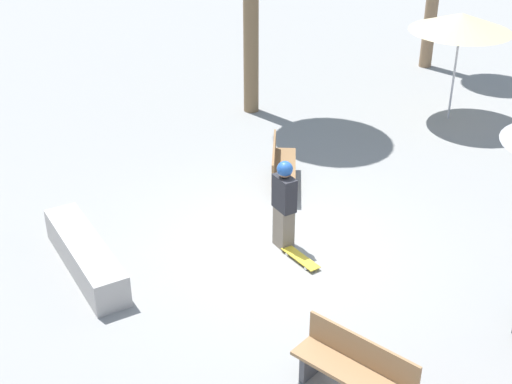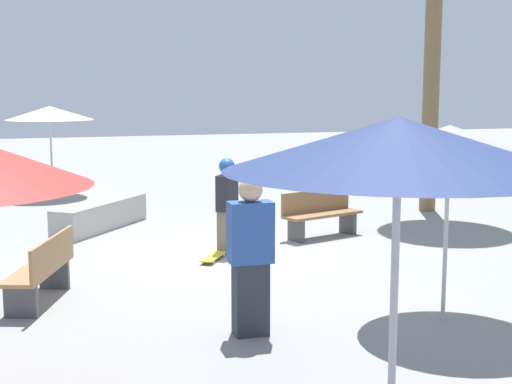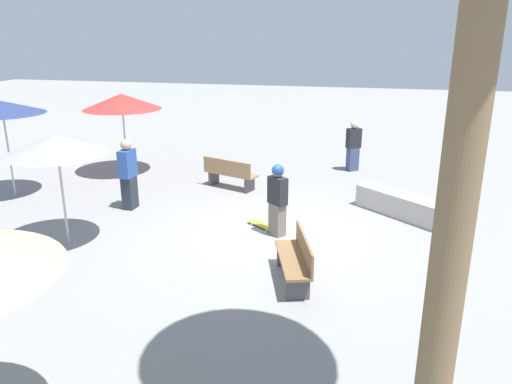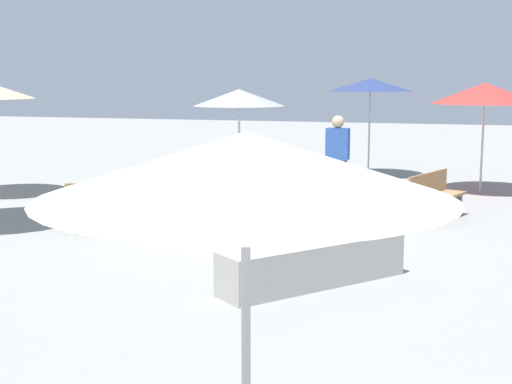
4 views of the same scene
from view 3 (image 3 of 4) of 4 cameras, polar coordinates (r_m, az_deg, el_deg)
The scene contains 11 objects.
ground_plane at distance 10.94m, azimuth 2.59°, elevation -4.77°, with size 60.00×60.00×0.00m, color gray.
skater_main at distance 10.58m, azimuth 2.47°, elevation -0.64°, with size 0.45×0.47×1.58m.
skateboard at distance 11.24m, azimuth 0.70°, elevation -3.79°, with size 0.62×0.77×0.07m.
concrete_ledge at distance 12.31m, azimuth 16.60°, elevation -1.56°, with size 2.04×2.32×0.54m.
bench_near at distance 13.91m, azimuth -3.01°, elevation 2.09°, with size 0.97×1.65×0.85m.
bench_far at distance 8.81m, azimuth 4.58°, elevation -7.66°, with size 1.66×0.90×0.85m.
shade_umbrella_navy at distance 14.38m, azimuth -27.05°, elevation 8.60°, with size 2.13×2.13×2.53m.
shade_umbrella_grey at distance 10.54m, azimuth -21.84°, elevation 5.05°, with size 2.05×2.05×2.29m.
shade_umbrella_red at distance 15.64m, azimuth -15.09°, elevation 9.95°, with size 2.34×2.34×2.44m.
bystander_watching at distance 12.59m, azimuth -14.40°, elevation 1.96°, with size 0.49×0.28×1.75m.
bystander_far at distance 15.92m, azimuth 11.06°, elevation 5.18°, with size 0.45×0.49×1.59m.
Camera 3 is at (9.93, 1.84, 4.23)m, focal length 35.00 mm.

